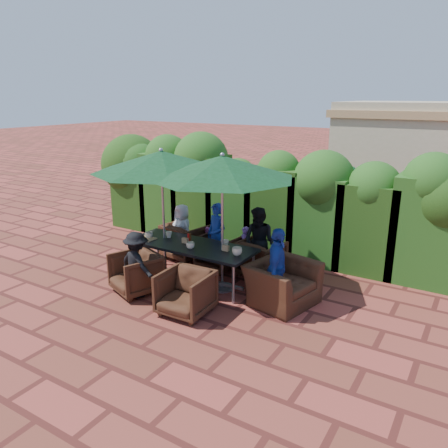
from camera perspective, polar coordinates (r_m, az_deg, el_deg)
The scene contains 31 objects.
ground at distance 8.26m, azimuth -3.25°, elevation -7.66°, with size 80.00×80.00×0.00m, color maroon.
dining_table at distance 8.04m, azimuth -4.30°, elevation -3.16°, with size 2.41×0.90×0.75m.
umbrella_left at distance 8.09m, azimuth -8.19°, elevation 8.08°, with size 2.56×2.56×2.46m.
umbrella_right at distance 7.37m, azimuth -0.23°, elevation 7.42°, with size 2.51×2.51×2.46m.
chair_far_left at distance 9.35m, azimuth -4.97°, elevation -1.97°, with size 0.82×0.77×0.85m, color black.
chair_far_mid at distance 8.79m, azimuth -0.68°, elevation -3.43°, with size 0.73×0.69×0.75m, color black.
chair_far_right at distance 8.46m, azimuth 4.88°, elevation -4.23°, with size 0.76×0.71×0.78m, color black.
chair_near_left at distance 7.88m, azimuth -11.43°, elevation -6.07°, with size 0.76×0.72×0.79m, color black.
chair_near_right at distance 7.02m, azimuth -5.05°, elevation -8.70°, with size 0.76×0.71×0.79m, color black.
chair_end_right at distance 7.37m, azimuth 7.66°, elevation -6.85°, with size 1.08×0.70×0.95m, color black.
adult_far_left at distance 9.36m, azimuth -5.46°, elevation -0.93°, with size 0.58×0.34×1.17m, color white.
adult_far_mid at distance 8.79m, azimuth -0.99°, elevation -1.50°, with size 0.48×0.39×1.32m, color #1C3797.
adult_far_right at distance 8.40m, azimuth 4.60°, elevation -2.35°, with size 0.64×0.39×1.34m, color black.
adult_near_left at distance 7.66m, azimuth -11.30°, elevation -5.22°, with size 0.74×0.34×1.16m, color black.
adult_end_right at distance 7.20m, azimuth 6.92°, elevation -5.71°, with size 0.79×0.39×1.34m, color #1C3797.
child_left at distance 9.23m, azimuth -2.23°, elevation -2.55°, with size 0.26×0.21×0.73m, color #C8468F.
child_right at distance 8.74m, azimuth 2.75°, elevation -3.15°, with size 0.32×0.26×0.88m, color #8A51B1.
pedestrian_a at distance 11.15m, azimuth 15.60°, elevation 3.00°, with size 1.66×0.59×1.78m, color green.
pedestrian_b at distance 11.09m, azimuth 20.83°, elevation 2.00°, with size 0.77×0.47×1.61m, color #C8468F.
pedestrian_c at distance 10.66m, azimuth 27.03°, elevation 0.98°, with size 1.09×0.50×1.71m, color gray.
cup_a at distance 8.45m, azimuth -9.79°, elevation -1.44°, with size 0.15×0.15×0.12m, color beige.
cup_b at distance 8.42m, azimuth -7.21°, elevation -1.38°, with size 0.13×0.13×0.12m, color beige.
cup_c at distance 7.78m, azimuth -4.41°, elevation -2.81°, with size 0.15×0.15×0.12m, color beige.
cup_d at distance 7.80m, azimuth 0.11°, elevation -2.62°, with size 0.15×0.15×0.14m, color beige.
cup_e at distance 7.44m, azimuth 1.71°, elevation -3.59°, with size 0.18×0.18×0.14m, color beige.
ketchup_bottle at distance 8.10m, azimuth -4.65°, elevation -1.83°, with size 0.04×0.04×0.17m, color #B20C0A.
sauce_bottle at distance 8.11m, azimuth -4.44°, elevation -1.81°, with size 0.04×0.04×0.17m, color #4C230C.
serving_tray at distance 8.41m, azimuth -10.14°, elevation -1.89°, with size 0.35×0.25×0.02m, color tan.
number_block_left at distance 8.07m, azimuth -5.09°, elevation -2.17°, with size 0.12×0.06×0.10m, color tan.
number_block_right at distance 7.65m, azimuth 0.21°, elevation -3.17°, with size 0.12×0.06×0.10m, color tan.
hedge_wall at distance 9.86m, azimuth 3.14°, elevation 4.56°, with size 9.10×1.60×2.57m.
Camera 1 is at (4.33, -6.17, 3.38)m, focal length 35.00 mm.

